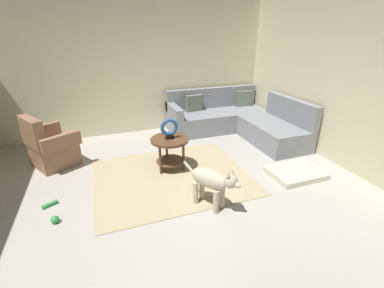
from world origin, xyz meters
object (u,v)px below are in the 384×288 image
object	(u,v)px
armchair	(51,148)
dog	(212,181)
sectional_couch	(236,121)
torus_sculpture	(169,128)
side_table	(170,146)
dog_toy_ball	(55,220)
dog_bed_mat	(295,173)
dog_toy_rope	(50,204)

from	to	relation	value
armchair	dog	world-z (taller)	armchair
sectional_couch	armchair	size ratio (longest dim) A/B	2.27
dog	torus_sculpture	bearing A→B (deg)	-111.02
sectional_couch	side_table	bearing A→B (deg)	-148.80
torus_sculpture	dog_toy_ball	world-z (taller)	torus_sculpture
sectional_couch	dog	world-z (taller)	sectional_couch
side_table	armchair	bearing A→B (deg)	156.41
sectional_couch	dog_toy_ball	bearing A→B (deg)	-151.24
dog_bed_mat	dog_toy_ball	size ratio (longest dim) A/B	8.44
dog_bed_mat	dog_toy_ball	distance (m)	3.41
sectional_couch	dog_bed_mat	size ratio (longest dim) A/B	2.81
armchair	sectional_couch	bearing A→B (deg)	64.64
side_table	torus_sculpture	size ratio (longest dim) A/B	1.84
dog	dog_toy_ball	bearing A→B (deg)	-42.43
sectional_couch	armchair	world-z (taller)	same
sectional_couch	side_table	world-z (taller)	sectional_couch
torus_sculpture	dog	bearing A→B (deg)	-78.98
dog_bed_mat	armchair	bearing A→B (deg)	155.25
side_table	torus_sculpture	distance (m)	0.29
sectional_couch	dog	distance (m)	2.71
torus_sculpture	dog_toy_ball	size ratio (longest dim) A/B	3.44
dog_bed_mat	dog_toy_rope	xyz separation A→B (m)	(-3.51, 0.45, -0.02)
sectional_couch	dog_toy_ball	distance (m)	3.90
armchair	dog_toy_ball	size ratio (longest dim) A/B	10.47
dog_bed_mat	dog_toy_ball	world-z (taller)	dog_toy_ball
dog	sectional_couch	bearing A→B (deg)	-157.23
sectional_couch	dog_bed_mat	bearing A→B (deg)	-90.16
torus_sculpture	dog_bed_mat	size ratio (longest dim) A/B	0.41
sectional_couch	dog	bearing A→B (deg)	-125.19
dog_bed_mat	dog	bearing A→B (deg)	-170.10
dog_bed_mat	dog	xyz separation A→B (m)	(-1.56, -0.27, 0.33)
armchair	torus_sculpture	world-z (taller)	armchair
sectional_couch	side_table	xyz separation A→B (m)	(-1.78, -1.08, 0.13)
sectional_couch	dog_toy_rope	size ratio (longest dim) A/B	11.83
armchair	dog_toy_ball	bearing A→B (deg)	-23.83
side_table	dog_bed_mat	size ratio (longest dim) A/B	0.75
dog	dog_toy_ball	size ratio (longest dim) A/B	7.87
side_table	dog_toy_rope	world-z (taller)	side_table
armchair	dog_toy_rope	world-z (taller)	armchair
side_table	dog	distance (m)	1.16
armchair	dog_bed_mat	bearing A→B (deg)	35.23
sectional_couch	torus_sculpture	distance (m)	2.13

